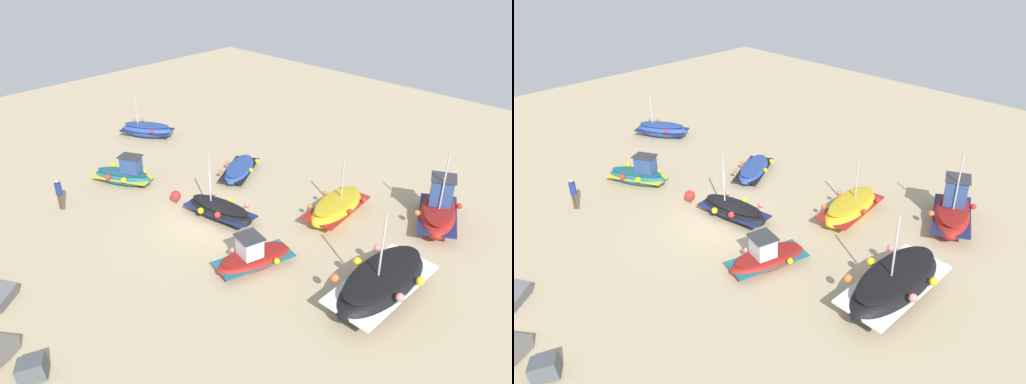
# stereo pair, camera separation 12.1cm
# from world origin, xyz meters

# --- Properties ---
(ground_plane) EXTENTS (55.56, 55.56, 0.00)m
(ground_plane) POSITION_xyz_m (0.00, 0.00, 0.00)
(ground_plane) COLOR tan
(fishing_boat_0) EXTENTS (2.21, 4.42, 3.02)m
(fishing_boat_0) POSITION_xyz_m (-4.22, -5.08, 0.54)
(fishing_boat_0) COLOR gold
(fishing_boat_0) RESTS_ON ground_plane
(fishing_boat_1) EXTENTS (3.40, 4.57, 4.04)m
(fishing_boat_1) POSITION_xyz_m (-8.21, -7.90, 0.75)
(fishing_boat_1) COLOR maroon
(fishing_boat_1) RESTS_ON ground_plane
(fishing_boat_2) EXTENTS (3.65, 2.59, 1.83)m
(fishing_boat_2) POSITION_xyz_m (6.51, 0.36, 0.60)
(fishing_boat_2) COLOR #1E6670
(fishing_boat_2) RESTS_ON ground_plane
(fishing_boat_3) EXTENTS (2.71, 5.46, 4.14)m
(fishing_boat_3) POSITION_xyz_m (-9.28, -1.12, 0.75)
(fishing_boat_3) COLOR black
(fishing_boat_3) RESTS_ON ground_plane
(fishing_boat_4) EXTENTS (2.27, 3.83, 1.62)m
(fishing_boat_4) POSITION_xyz_m (-4.18, 0.85, 0.50)
(fishing_boat_4) COLOR maroon
(fishing_boat_4) RESTS_ON ground_plane
(fishing_boat_5) EXTENTS (4.05, 2.12, 3.40)m
(fishing_boat_5) POSITION_xyz_m (-0.13, -0.88, 0.46)
(fishing_boat_5) COLOR black
(fishing_boat_5) RESTS_ON ground_plane
(fishing_boat_6) EXTENTS (3.02, 3.90, 0.74)m
(fishing_boat_6) POSITION_xyz_m (2.68, -4.96, 0.37)
(fishing_boat_6) COLOR #2D4C9E
(fishing_boat_6) RESTS_ON ground_plane
(fishing_boat_7) EXTENTS (3.80, 3.00, 2.84)m
(fishing_boat_7) POSITION_xyz_m (11.51, -4.71, 0.51)
(fishing_boat_7) COLOR #2D4C9E
(fishing_boat_7) RESTS_ON ground_plane
(person_walking) EXTENTS (0.32, 0.32, 1.75)m
(person_walking) POSITION_xyz_m (6.43, 4.24, 1.01)
(person_walking) COLOR brown
(person_walking) RESTS_ON ground_plane
(breakwater_rocks) EXTENTS (23.00, 2.82, 1.36)m
(breakwater_rocks) POSITION_xyz_m (-0.58, 10.10, 0.42)
(breakwater_rocks) COLOR slate
(breakwater_rocks) RESTS_ON ground_plane
(mooring_buoy_0) EXTENTS (0.55, 0.55, 0.73)m
(mooring_buoy_0) POSITION_xyz_m (2.67, -0.27, 0.45)
(mooring_buoy_0) COLOR #3F3F42
(mooring_buoy_0) RESTS_ON ground_plane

